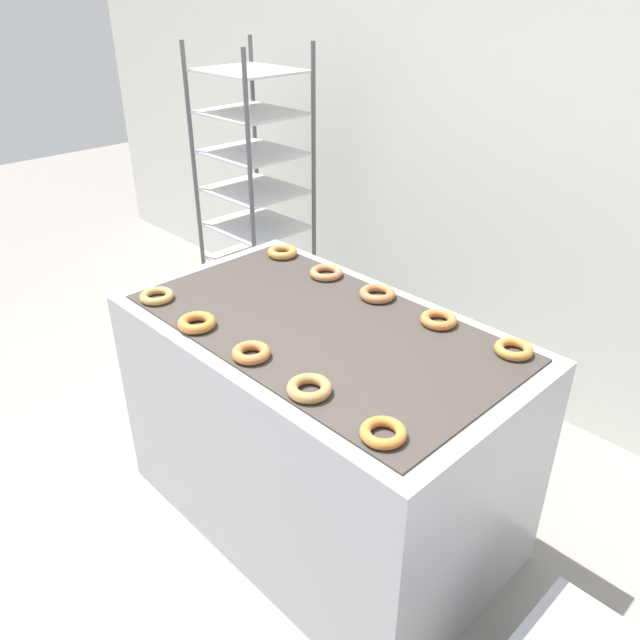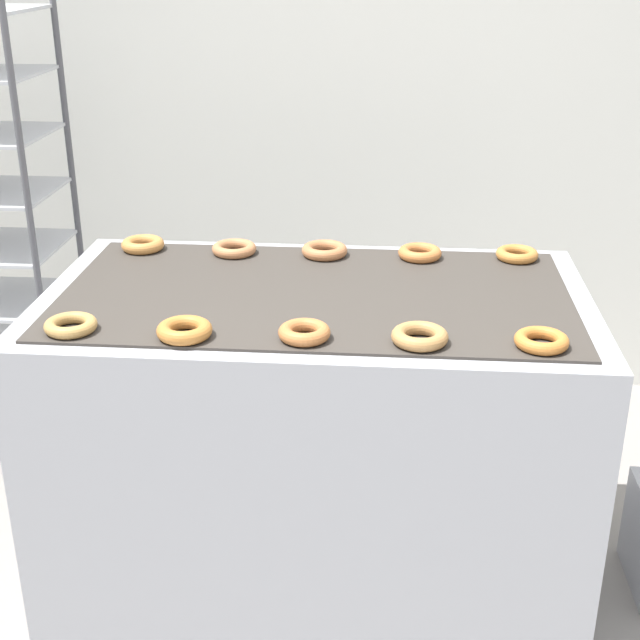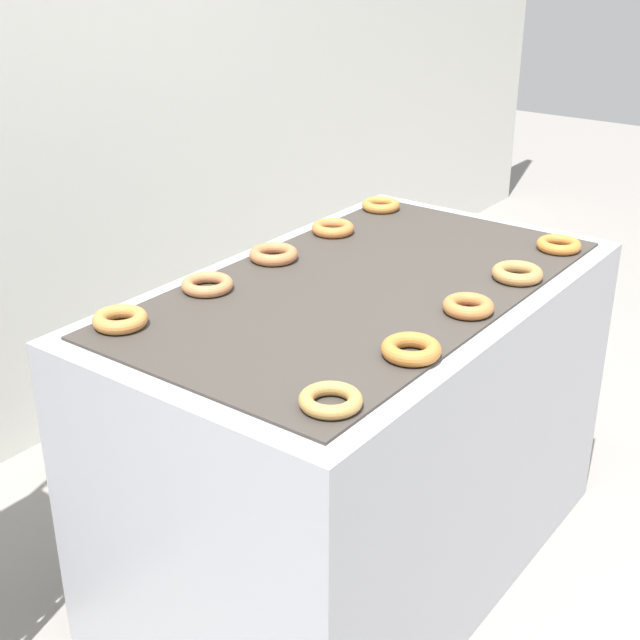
% 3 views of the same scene
% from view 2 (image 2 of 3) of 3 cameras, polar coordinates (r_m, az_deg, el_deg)
% --- Properties ---
extents(wall_back, '(8.00, 0.05, 2.80)m').
position_cam_2_polar(wall_back, '(3.81, 1.65, 15.87)').
color(wall_back, silver).
rests_on(wall_back, ground_plane).
extents(fryer_machine, '(1.57, 0.91, 0.96)m').
position_cam_2_polar(fryer_machine, '(2.75, -0.26, -7.55)').
color(fryer_machine, '#A8AAB2').
rests_on(fryer_machine, ground_plane).
extents(donut_near_leftmost, '(0.14, 0.14, 0.03)m').
position_cam_2_polar(donut_near_leftmost, '(2.37, -15.67, -0.33)').
color(donut_near_leftmost, '#AC8144').
rests_on(donut_near_leftmost, fryer_machine).
extents(donut_near_left, '(0.14, 0.14, 0.04)m').
position_cam_2_polar(donut_near_left, '(2.27, -8.67, -0.65)').
color(donut_near_left, '#B06D2F').
rests_on(donut_near_left, fryer_machine).
extents(donut_near_center, '(0.13, 0.13, 0.04)m').
position_cam_2_polar(donut_near_center, '(2.23, -0.93, -0.80)').
color(donut_near_center, '#B06836').
rests_on(donut_near_center, fryer_machine).
extents(donut_near_right, '(0.14, 0.14, 0.04)m').
position_cam_2_polar(donut_near_right, '(2.23, 6.40, -1.05)').
color(donut_near_right, '#A67641').
rests_on(donut_near_right, fryer_machine).
extents(donut_near_rightmost, '(0.13, 0.13, 0.03)m').
position_cam_2_polar(donut_near_rightmost, '(2.26, 13.99, -1.29)').
color(donut_near_rightmost, '#BD6F2D').
rests_on(donut_near_rightmost, fryer_machine).
extents(donut_far_leftmost, '(0.14, 0.14, 0.04)m').
position_cam_2_polar(donut_far_leftmost, '(2.95, -11.27, 4.77)').
color(donut_far_leftmost, '#BB7A3C').
rests_on(donut_far_leftmost, fryer_machine).
extents(donut_far_left, '(0.14, 0.14, 0.03)m').
position_cam_2_polar(donut_far_left, '(2.87, -5.52, 4.57)').
color(donut_far_left, '#AE6E44').
rests_on(donut_far_left, fryer_machine).
extents(donut_far_center, '(0.15, 0.15, 0.04)m').
position_cam_2_polar(donut_far_center, '(2.84, 0.30, 4.48)').
color(donut_far_center, '#AA6A3F').
rests_on(donut_far_center, fryer_machine).
extents(donut_far_right, '(0.14, 0.14, 0.03)m').
position_cam_2_polar(donut_far_right, '(2.83, 6.41, 4.30)').
color(donut_far_right, '#BC6E36').
rests_on(donut_far_right, fryer_machine).
extents(donut_far_rightmost, '(0.13, 0.13, 0.03)m').
position_cam_2_polar(donut_far_rightmost, '(2.87, 12.50, 4.13)').
color(donut_far_rightmost, '#BA7533').
rests_on(donut_far_rightmost, fryer_machine).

